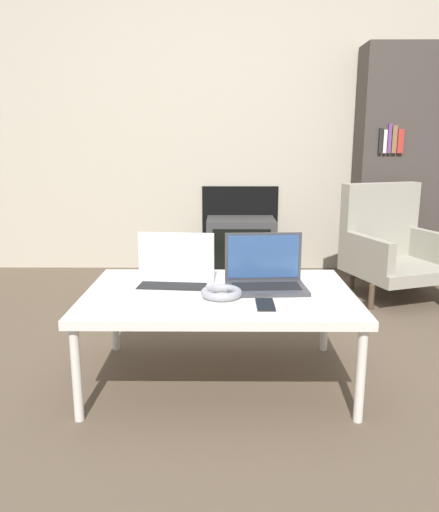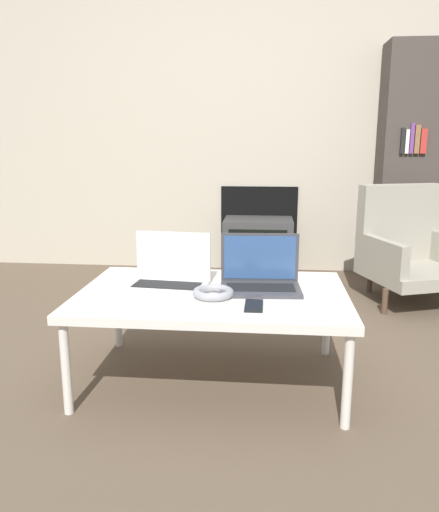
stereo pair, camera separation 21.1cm
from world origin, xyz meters
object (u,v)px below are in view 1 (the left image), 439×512
at_px(headphones, 221,293).
at_px(tv, 241,247).
at_px(phone, 265,305).
at_px(laptop_left, 174,276).
at_px(laptop_right, 265,276).
at_px(armchair, 390,244).

xyz_separation_m(headphones, tv, (0.15, 1.88, -0.20)).
height_order(phone, tv, tv).
bearing_deg(laptop_left, tv, 83.76).
xyz_separation_m(laptop_right, headphones, (-0.19, -0.14, -0.04)).
height_order(headphones, armchair, armchair).
bearing_deg(tv, armchair, -26.75).
height_order(laptop_left, laptop_right, same).
bearing_deg(laptop_right, tv, 88.15).
relative_size(tv, armchair, 0.70).
distance_m(headphones, tv, 1.90).
height_order(headphones, phone, headphones).
xyz_separation_m(laptop_left, phone, (0.38, -0.25, -0.05)).
height_order(laptop_left, phone, laptop_left).
distance_m(phone, tv, 2.01).
bearing_deg(laptop_left, phone, -28.32).
height_order(laptop_right, phone, laptop_right).
bearing_deg(tv, laptop_left, -101.48).
relative_size(phone, tv, 0.27).
distance_m(laptop_right, phone, 0.26).
distance_m(phone, armchair, 1.78).
xyz_separation_m(tv, armchair, (1.00, -0.51, 0.13)).
bearing_deg(laptop_left, laptop_right, 5.25).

